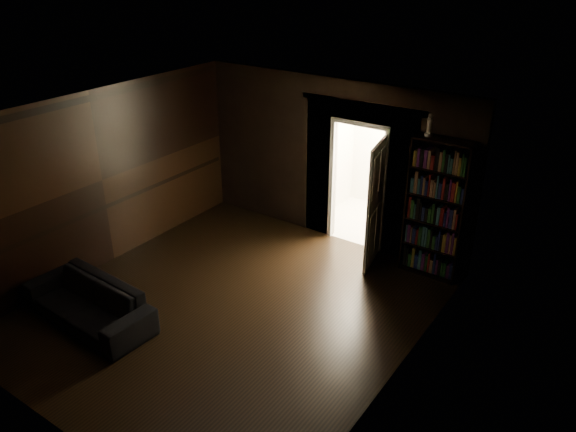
% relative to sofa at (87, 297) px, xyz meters
% --- Properties ---
extents(ground, '(5.50, 5.50, 0.00)m').
position_rel_sofa_xyz_m(ground, '(1.40, 1.31, -0.38)').
color(ground, black).
rests_on(ground, ground).
extents(room_walls, '(5.02, 5.61, 2.84)m').
position_rel_sofa_xyz_m(room_walls, '(1.39, 2.38, 1.30)').
color(room_walls, black).
rests_on(room_walls, ground).
extents(kitchen_alcove, '(2.20, 1.80, 2.60)m').
position_rel_sofa_xyz_m(kitchen_alcove, '(1.90, 5.18, 0.83)').
color(kitchen_alcove, beige).
rests_on(kitchen_alcove, ground).
extents(sofa, '(2.02, 0.95, 0.76)m').
position_rel_sofa_xyz_m(sofa, '(0.00, 0.00, 0.00)').
color(sofa, black).
rests_on(sofa, ground).
extents(bookshelf, '(0.93, 0.41, 2.20)m').
position_rel_sofa_xyz_m(bookshelf, '(3.35, 3.86, 0.72)').
color(bookshelf, black).
rests_on(bookshelf, ground).
extents(refrigerator, '(0.83, 0.78, 1.65)m').
position_rel_sofa_xyz_m(refrigerator, '(2.50, 5.42, 0.44)').
color(refrigerator, white).
rests_on(refrigerator, ground).
extents(door, '(0.22, 0.84, 2.05)m').
position_rel_sofa_xyz_m(door, '(2.46, 3.62, 0.64)').
color(door, white).
rests_on(door, ground).
extents(figurine, '(0.13, 0.13, 0.33)m').
position_rel_sofa_xyz_m(figurine, '(3.10, 3.87, 1.98)').
color(figurine, silver).
rests_on(figurine, bookshelf).
extents(bottles, '(0.70, 0.12, 0.28)m').
position_rel_sofa_xyz_m(bottles, '(2.54, 5.39, 1.41)').
color(bottles, black).
rests_on(bottles, refrigerator).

